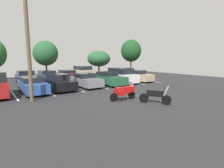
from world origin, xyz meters
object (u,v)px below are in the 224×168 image
at_px(motorcycle_touring, 124,91).
at_px(car_tan, 137,76).
at_px(utility_pole, 28,41).
at_px(car_blue, 32,85).
at_px(car_far_champagne, 84,72).
at_px(car_grey, 86,80).
at_px(car_far_navy, 26,77).
at_px(car_far_maroon, 67,75).
at_px(car_black, 59,82).
at_px(car_far_charcoal, 48,76).
at_px(car_white, 121,76).
at_px(motorcycle_second, 155,96).
at_px(car_green, 109,79).

bearing_deg(motorcycle_touring, car_tan, 40.64).
bearing_deg(utility_pole, motorcycle_touring, -32.32).
bearing_deg(car_blue, car_far_champagne, 39.98).
bearing_deg(utility_pole, car_grey, 28.85).
relative_size(car_far_navy, car_far_maroon, 0.91).
height_order(car_black, car_far_charcoal, car_black).
relative_size(car_grey, car_far_maroon, 0.90).
bearing_deg(car_far_champagne, car_tan, -59.40).
bearing_deg(motorcycle_touring, car_blue, 125.56).
bearing_deg(car_white, car_far_navy, 143.59).
relative_size(motorcycle_second, car_grey, 0.44).
bearing_deg(utility_pole, motorcycle_second, -40.17).
xyz_separation_m(motorcycle_touring, car_green, (3.15, 6.46, 0.10)).
xyz_separation_m(car_green, car_far_charcoal, (-4.64, 7.69, -0.04)).
relative_size(car_grey, car_far_charcoal, 0.93).
bearing_deg(motorcycle_second, car_green, 76.02).
distance_m(car_green, car_far_charcoal, 8.99).
relative_size(motorcycle_second, car_green, 0.41).
bearing_deg(car_far_maroon, car_green, -75.06).
xyz_separation_m(car_far_charcoal, car_far_champagne, (5.33, -0.04, 0.26)).
height_order(car_green, car_far_navy, car_far_navy).
distance_m(motorcycle_second, car_grey, 8.93).
bearing_deg(car_grey, car_green, -8.29).
distance_m(car_grey, car_far_maroon, 7.04).
height_order(car_far_navy, car_far_champagne, car_far_champagne).
bearing_deg(car_far_maroon, car_grey, -96.07).
bearing_deg(car_tan, car_far_champagne, 120.60).
bearing_deg(motorcycle_second, car_far_charcoal, 98.84).
distance_m(car_black, car_white, 7.82).
relative_size(car_far_maroon, car_far_champagne, 1.07).
height_order(motorcycle_touring, car_grey, car_grey).
xyz_separation_m(car_grey, car_far_navy, (-4.59, 7.21, 0.05)).
bearing_deg(car_far_maroon, car_tan, -45.05).
xyz_separation_m(motorcycle_touring, car_far_maroon, (1.18, 13.85, 0.06)).
xyz_separation_m(car_blue, car_white, (10.26, 0.22, 0.22)).
bearing_deg(car_grey, car_far_charcoal, 104.76).
relative_size(car_green, utility_pole, 0.58).
bearing_deg(utility_pole, car_tan, 13.98).
height_order(car_white, car_far_champagne, car_far_champagne).
distance_m(motorcycle_touring, car_white, 8.86).
relative_size(car_green, car_far_maroon, 0.97).
distance_m(car_far_navy, car_far_champagne, 8.00).
relative_size(car_black, car_grey, 1.07).
height_order(motorcycle_touring, car_green, car_green).
xyz_separation_m(car_blue, car_far_maroon, (6.04, 7.05, -0.01)).
height_order(car_green, utility_pole, utility_pole).
bearing_deg(car_green, motorcycle_second, -103.98).
bearing_deg(car_far_champagne, car_blue, -140.02).
bearing_deg(car_tan, car_blue, -179.41).
relative_size(motorcycle_second, car_white, 0.40).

